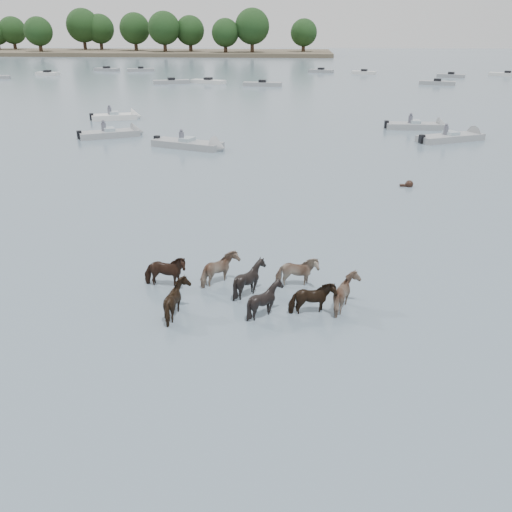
{
  "coord_description": "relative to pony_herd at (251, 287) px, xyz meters",
  "views": [
    {
      "loc": [
        1.1,
        -15.94,
        8.17
      ],
      "look_at": [
        -0.14,
        0.54,
        1.1
      ],
      "focal_mm": 38.14,
      "sensor_mm": 36.0,
      "label": 1
    }
  ],
  "objects": [
    {
      "name": "motorboat_f",
      "position": [
        -14.99,
        35.04,
        -0.24
      ],
      "size": [
        4.77,
        3.06,
        1.92
      ],
      "rotation": [
        0.0,
        0.0,
        0.36
      ],
      "color": "silver",
      "rests_on": "ground"
    },
    {
      "name": "motorboat_b",
      "position": [
        -5.78,
        22.68,
        -0.24
      ],
      "size": [
        5.83,
        3.47,
        1.92
      ],
      "rotation": [
        0.0,
        0.0,
        -0.36
      ],
      "color": "gray",
      "rests_on": "ground"
    },
    {
      "name": "motorboat_a",
      "position": [
        -12.72,
        26.79,
        -0.24
      ],
      "size": [
        5.15,
        3.76,
        1.92
      ],
      "rotation": [
        0.0,
        0.0,
        0.49
      ],
      "color": "gray",
      "rests_on": "ground"
    },
    {
      "name": "pony_herd",
      "position": [
        0.0,
        0.0,
        0.0
      ],
      "size": [
        7.33,
        3.8,
        1.3
      ],
      "color": "black",
      "rests_on": "ground"
    },
    {
      "name": "swimming_pony",
      "position": [
        7.45,
        13.86,
        -0.36
      ],
      "size": [
        0.72,
        0.44,
        0.44
      ],
      "color": "black",
      "rests_on": "ground"
    },
    {
      "name": "shoreline",
      "position": [
        -69.79,
        150.47,
        0.03
      ],
      "size": [
        160.0,
        30.0,
        1.0
      ],
      "primitive_type": "cube",
      "color": "#4C4233",
      "rests_on": "ground"
    },
    {
      "name": "treeline",
      "position": [
        -70.9,
        151.07,
        6.41
      ],
      "size": [
        151.96,
        23.82,
        12.58
      ],
      "color": "#382619",
      "rests_on": "ground"
    },
    {
      "name": "distant_flotilla",
      "position": [
        -0.01,
        78.65,
        -0.21
      ],
      "size": [
        104.65,
        26.98,
        0.93
      ],
      "color": "gray",
      "rests_on": "ground"
    },
    {
      "name": "motorboat_c",
      "position": [
        11.96,
        31.94,
        -0.24
      ],
      "size": [
        5.34,
        1.62,
        1.92
      ],
      "rotation": [
        0.0,
        0.0,
        -0.0
      ],
      "color": "gray",
      "rests_on": "ground"
    },
    {
      "name": "motorboat_d",
      "position": [
        13.6,
        27.18,
        -0.24
      ],
      "size": [
        5.85,
        3.94,
        1.92
      ],
      "rotation": [
        0.0,
        0.0,
        0.45
      ],
      "color": "gray",
      "rests_on": "ground"
    },
    {
      "name": "ground",
      "position": [
        0.21,
        0.47,
        -0.47
      ],
      "size": [
        400.0,
        400.0,
        0.0
      ],
      "primitive_type": "plane",
      "color": "slate",
      "rests_on": "ground"
    }
  ]
}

